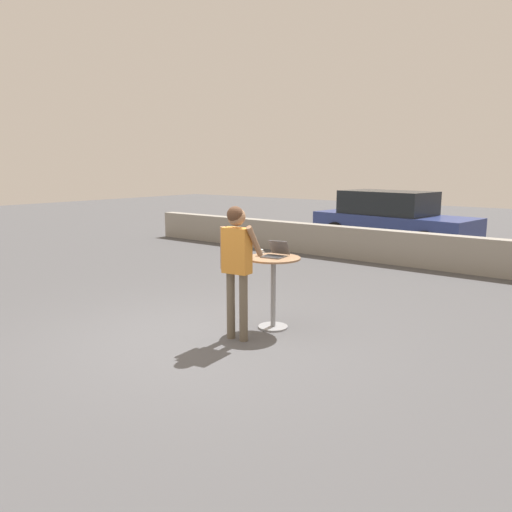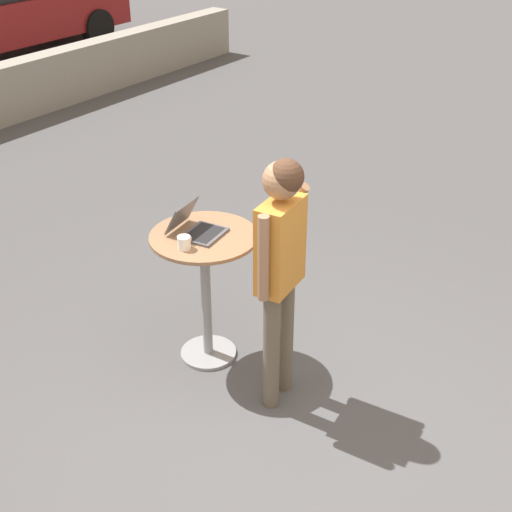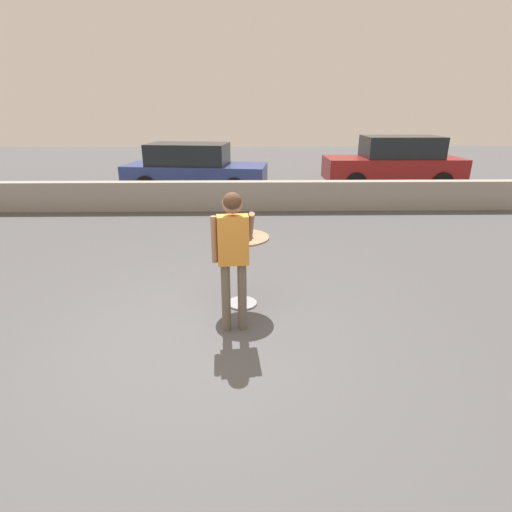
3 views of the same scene
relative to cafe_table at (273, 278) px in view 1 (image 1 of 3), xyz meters
name	(u,v)px [view 1 (image 1 of 3)]	position (x,y,z in m)	size (l,w,h in m)	color
ground_plane	(199,340)	(-0.45, -1.01, -0.71)	(50.00, 50.00, 0.00)	#4C4C4F
pavement_kerb	(399,248)	(-0.45, 5.53, -0.32)	(15.59, 0.35, 0.77)	gray
cafe_table	(273,278)	(0.00, 0.00, 0.00)	(0.74, 0.74, 1.01)	gray
laptop	(275,253)	(-0.01, 0.06, 0.34)	(0.33, 0.38, 0.21)	#515156
coffee_mug	(260,253)	(-0.22, -0.01, 0.34)	(0.12, 0.09, 0.09)	white
standing_person	(237,256)	(-0.09, -0.68, 0.40)	(0.51, 0.41, 1.75)	brown
parked_car_near_street	(392,219)	(-1.65, 7.86, 0.08)	(4.63, 2.25, 1.56)	navy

